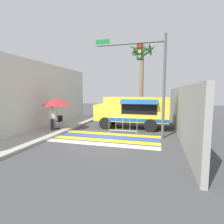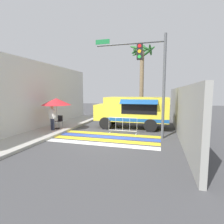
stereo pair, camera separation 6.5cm
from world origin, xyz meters
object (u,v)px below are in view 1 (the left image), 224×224
traffic_signal_pole (150,69)px  palm_tree (141,69)px  food_truck (131,110)px  patio_umbrella (56,102)px  vendor_person (52,116)px  barricade_front (123,126)px  folding_chair (59,120)px

traffic_signal_pole → palm_tree: (-1.14, 6.28, 0.77)m
food_truck → palm_tree: size_ratio=0.77×
food_truck → traffic_signal_pole: traffic_signal_pole is taller
traffic_signal_pole → patio_umbrella: traffic_signal_pole is taller
traffic_signal_pole → vendor_person: traffic_signal_pole is taller
barricade_front → palm_tree: bearing=84.3°
food_truck → traffic_signal_pole: 4.04m
food_truck → vendor_person: (-4.94, -2.98, -0.28)m
food_truck → barricade_front: bearing=-96.4°
food_truck → traffic_signal_pole: bearing=-60.6°
folding_chair → barricade_front: barricade_front is taller
folding_chair → vendor_person: bearing=-80.8°
patio_umbrella → palm_tree: palm_tree is taller
patio_umbrella → traffic_signal_pole: bearing=-0.7°
patio_umbrella → folding_chair: (-0.27, 0.74, -1.41)m
food_truck → palm_tree: bearing=84.7°
barricade_front → palm_tree: 7.21m
vendor_person → palm_tree: 9.27m
palm_tree → patio_umbrella: bearing=-130.0°
palm_tree → traffic_signal_pole: bearing=-79.7°
barricade_front → patio_umbrella: bearing=-174.2°
vendor_person → barricade_front: size_ratio=0.89×
patio_umbrella → palm_tree: 8.57m
palm_tree → vendor_person: bearing=-128.5°
folding_chair → barricade_front: 4.91m
food_truck → barricade_front: (-0.23, -2.07, -0.87)m
traffic_signal_pole → palm_tree: 6.42m
patio_umbrella → folding_chair: patio_umbrella is taller
patio_umbrella → folding_chair: size_ratio=2.55×
patio_umbrella → folding_chair: bearing=110.0°
food_truck → palm_tree: 5.05m
food_truck → vendor_person: size_ratio=3.21×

